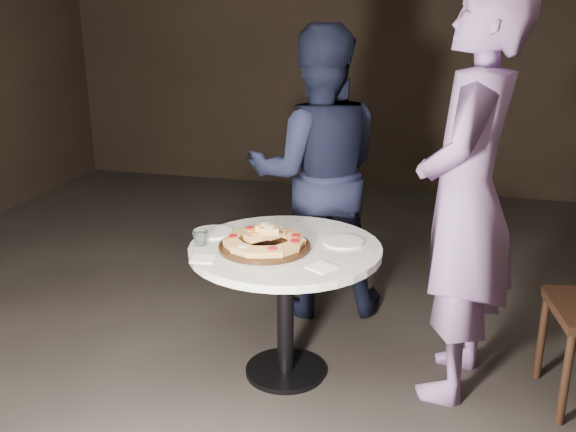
{
  "coord_description": "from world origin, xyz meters",
  "views": [
    {
      "loc": [
        0.76,
        -2.66,
        1.74
      ],
      "look_at": [
        0.06,
        0.08,
        0.8
      ],
      "focal_mm": 40.0,
      "sensor_mm": 36.0,
      "label": 1
    }
  ],
  "objects_px": {
    "table": "(285,271)",
    "water_glass": "(200,238)",
    "diner_teal": "(466,198)",
    "serving_board": "(265,246)",
    "focaccia_pile": "(265,238)",
    "diner_navy": "(317,173)",
    "chair_far": "(332,210)"
  },
  "relations": [
    {
      "from": "diner_teal",
      "to": "table",
      "type": "bearing_deg",
      "value": -72.05
    },
    {
      "from": "table",
      "to": "chair_far",
      "type": "distance_m",
      "value": 1.25
    },
    {
      "from": "chair_far",
      "to": "diner_teal",
      "type": "xyz_separation_m",
      "value": [
        0.8,
        -1.13,
        0.47
      ]
    },
    {
      "from": "focaccia_pile",
      "to": "serving_board",
      "type": "bearing_deg",
      "value": -86.09
    },
    {
      "from": "chair_far",
      "to": "diner_teal",
      "type": "relative_size",
      "value": 0.43
    },
    {
      "from": "focaccia_pile",
      "to": "diner_navy",
      "type": "bearing_deg",
      "value": 85.04
    },
    {
      "from": "table",
      "to": "diner_navy",
      "type": "bearing_deg",
      "value": 91.0
    },
    {
      "from": "serving_board",
      "to": "focaccia_pile",
      "type": "bearing_deg",
      "value": 93.91
    },
    {
      "from": "table",
      "to": "diner_teal",
      "type": "relative_size",
      "value": 0.5
    },
    {
      "from": "chair_far",
      "to": "table",
      "type": "bearing_deg",
      "value": 86.57
    },
    {
      "from": "serving_board",
      "to": "water_glass",
      "type": "distance_m",
      "value": 0.3
    },
    {
      "from": "water_glass",
      "to": "chair_far",
      "type": "distance_m",
      "value": 1.41
    },
    {
      "from": "diner_navy",
      "to": "diner_teal",
      "type": "height_order",
      "value": "diner_teal"
    },
    {
      "from": "table",
      "to": "diner_navy",
      "type": "height_order",
      "value": "diner_navy"
    },
    {
      "from": "water_glass",
      "to": "chair_far",
      "type": "xyz_separation_m",
      "value": [
        0.38,
        1.33,
        -0.25
      ]
    },
    {
      "from": "focaccia_pile",
      "to": "diner_navy",
      "type": "height_order",
      "value": "diner_navy"
    },
    {
      "from": "serving_board",
      "to": "chair_far",
      "type": "distance_m",
      "value": 1.32
    },
    {
      "from": "diner_teal",
      "to": "water_glass",
      "type": "bearing_deg",
      "value": -70.38
    },
    {
      "from": "focaccia_pile",
      "to": "diner_navy",
      "type": "xyz_separation_m",
      "value": [
        0.07,
        0.83,
        0.1
      ]
    },
    {
      "from": "water_glass",
      "to": "chair_far",
      "type": "relative_size",
      "value": 0.09
    },
    {
      "from": "table",
      "to": "water_glass",
      "type": "height_order",
      "value": "water_glass"
    },
    {
      "from": "table",
      "to": "focaccia_pile",
      "type": "xyz_separation_m",
      "value": [
        -0.09,
        -0.05,
        0.17
      ]
    },
    {
      "from": "diner_teal",
      "to": "chair_far",
      "type": "bearing_deg",
      "value": -134.66
    },
    {
      "from": "table",
      "to": "focaccia_pile",
      "type": "distance_m",
      "value": 0.2
    },
    {
      "from": "table",
      "to": "serving_board",
      "type": "bearing_deg",
      "value": -148.78
    },
    {
      "from": "water_glass",
      "to": "diner_teal",
      "type": "bearing_deg",
      "value": 9.5
    },
    {
      "from": "focaccia_pile",
      "to": "diner_teal",
      "type": "relative_size",
      "value": 0.2
    },
    {
      "from": "focaccia_pile",
      "to": "diner_teal",
      "type": "xyz_separation_m",
      "value": [
        0.88,
        0.16,
        0.21
      ]
    },
    {
      "from": "serving_board",
      "to": "focaccia_pile",
      "type": "relative_size",
      "value": 1.13
    },
    {
      "from": "water_glass",
      "to": "diner_teal",
      "type": "xyz_separation_m",
      "value": [
        1.18,
        0.2,
        0.22
      ]
    },
    {
      "from": "serving_board",
      "to": "diner_teal",
      "type": "height_order",
      "value": "diner_teal"
    },
    {
      "from": "diner_teal",
      "to": "serving_board",
      "type": "bearing_deg",
      "value": -69.51
    }
  ]
}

